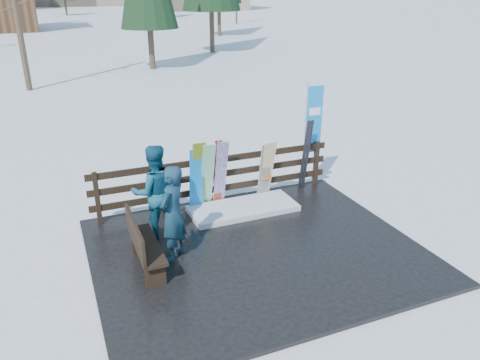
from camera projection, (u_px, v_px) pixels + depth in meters
name	position (u px, v px, depth m)	size (l,w,h in m)	color
ground	(256.00, 252.00, 8.91)	(700.00, 700.00, 0.00)	white
deck	(256.00, 251.00, 8.90)	(6.00, 5.00, 0.08)	black
fence	(216.00, 176.00, 10.50)	(5.60, 0.10, 1.15)	black
snow_patch	(243.00, 208.00, 10.37)	(2.37, 1.00, 0.12)	white
bench	(142.00, 243.00, 8.07)	(0.41, 1.50, 0.97)	black
snowboard_0	(196.00, 180.00, 10.10)	(0.30, 0.03, 1.48)	#0E87EB
snowboard_1	(207.00, 176.00, 10.17)	(0.28, 0.03, 1.64)	white
snowboard_2	(199.00, 177.00, 10.09)	(0.28, 0.03, 1.63)	#D8EC21
snowboard_3	(221.00, 174.00, 10.27)	(0.26, 0.03, 1.64)	white
snowboard_4	(265.00, 172.00, 10.70)	(0.26, 0.03, 1.39)	black
snowboard_5	(267.00, 170.00, 10.71)	(0.28, 0.03, 1.47)	white
ski_pair_a	(218.00, 174.00, 10.33)	(0.17, 0.18, 1.57)	#A52A14
ski_pair_b	(306.00, 156.00, 11.06)	(0.17, 0.31, 1.80)	black
rental_flag	(312.00, 124.00, 11.05)	(0.45, 0.04, 2.60)	silver
person_front	(172.00, 214.00, 8.26)	(0.65, 0.43, 1.79)	#194E57
person_back	(155.00, 192.00, 9.02)	(0.92, 0.72, 1.89)	navy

